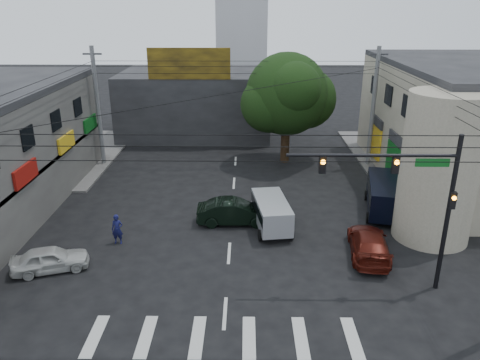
{
  "coord_description": "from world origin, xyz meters",
  "views": [
    {
      "loc": [
        0.84,
        -19.25,
        12.15
      ],
      "look_at": [
        0.54,
        4.0,
        3.3
      ],
      "focal_mm": 35.0,
      "sensor_mm": 36.0,
      "label": 1
    }
  ],
  "objects_px": {
    "silver_minivan": "(271,215)",
    "traffic_officer": "(117,229)",
    "maroon_sedan": "(369,243)",
    "traffic_gantry": "(412,189)",
    "navy_van": "(385,197)",
    "street_tree": "(287,94)",
    "dark_sedan": "(235,212)",
    "utility_pole_far_right": "(373,108)",
    "white_compact": "(50,259)",
    "utility_pole_far_left": "(98,108)"
  },
  "relations": [
    {
      "from": "maroon_sedan",
      "to": "traffic_officer",
      "type": "relative_size",
      "value": 2.89
    },
    {
      "from": "dark_sedan",
      "to": "traffic_officer",
      "type": "height_order",
      "value": "traffic_officer"
    },
    {
      "from": "utility_pole_far_right",
      "to": "dark_sedan",
      "type": "height_order",
      "value": "utility_pole_far_right"
    },
    {
      "from": "maroon_sedan",
      "to": "traffic_officer",
      "type": "distance_m",
      "value": 13.17
    },
    {
      "from": "street_tree",
      "to": "navy_van",
      "type": "xyz_separation_m",
      "value": [
        5.35,
        -9.82,
        -4.45
      ]
    },
    {
      "from": "utility_pole_far_left",
      "to": "maroon_sedan",
      "type": "relative_size",
      "value": 1.92
    },
    {
      "from": "white_compact",
      "to": "traffic_officer",
      "type": "xyz_separation_m",
      "value": [
        2.54,
        2.75,
        0.22
      ]
    },
    {
      "from": "utility_pole_far_left",
      "to": "traffic_officer",
      "type": "height_order",
      "value": "utility_pole_far_left"
    },
    {
      "from": "street_tree",
      "to": "maroon_sedan",
      "type": "height_order",
      "value": "street_tree"
    },
    {
      "from": "white_compact",
      "to": "navy_van",
      "type": "relative_size",
      "value": 0.71
    },
    {
      "from": "street_tree",
      "to": "navy_van",
      "type": "bearing_deg",
      "value": -61.41
    },
    {
      "from": "utility_pole_far_right",
      "to": "silver_minivan",
      "type": "xyz_separation_m",
      "value": [
        -8.19,
        -11.13,
        -3.73
      ]
    },
    {
      "from": "silver_minivan",
      "to": "traffic_officer",
      "type": "xyz_separation_m",
      "value": [
        -8.31,
        -1.87,
        -0.04
      ]
    },
    {
      "from": "traffic_gantry",
      "to": "traffic_officer",
      "type": "distance_m",
      "value": 14.94
    },
    {
      "from": "utility_pole_far_left",
      "to": "utility_pole_far_right",
      "type": "relative_size",
      "value": 1.0
    },
    {
      "from": "traffic_officer",
      "to": "maroon_sedan",
      "type": "bearing_deg",
      "value": -4.07
    },
    {
      "from": "traffic_gantry",
      "to": "traffic_officer",
      "type": "relative_size",
      "value": 4.34
    },
    {
      "from": "dark_sedan",
      "to": "navy_van",
      "type": "distance_m",
      "value": 9.3
    },
    {
      "from": "dark_sedan",
      "to": "navy_van",
      "type": "xyz_separation_m",
      "value": [
        9.15,
        1.65,
        0.3
      ]
    },
    {
      "from": "street_tree",
      "to": "maroon_sedan",
      "type": "relative_size",
      "value": 1.82
    },
    {
      "from": "utility_pole_far_right",
      "to": "dark_sedan",
      "type": "relative_size",
      "value": 2.08
    },
    {
      "from": "white_compact",
      "to": "silver_minivan",
      "type": "distance_m",
      "value": 11.8
    },
    {
      "from": "maroon_sedan",
      "to": "silver_minivan",
      "type": "relative_size",
      "value": 1.13
    },
    {
      "from": "street_tree",
      "to": "traffic_gantry",
      "type": "height_order",
      "value": "street_tree"
    },
    {
      "from": "silver_minivan",
      "to": "traffic_officer",
      "type": "bearing_deg",
      "value": 94.61
    },
    {
      "from": "silver_minivan",
      "to": "traffic_officer",
      "type": "relative_size",
      "value": 2.56
    },
    {
      "from": "traffic_officer",
      "to": "traffic_gantry",
      "type": "bearing_deg",
      "value": -15.49
    },
    {
      "from": "maroon_sedan",
      "to": "utility_pole_far_left",
      "type": "bearing_deg",
      "value": -31.62
    },
    {
      "from": "traffic_officer",
      "to": "white_compact",
      "type": "bearing_deg",
      "value": -132.06
    },
    {
      "from": "utility_pole_far_left",
      "to": "silver_minivan",
      "type": "height_order",
      "value": "utility_pole_far_left"
    },
    {
      "from": "white_compact",
      "to": "traffic_officer",
      "type": "distance_m",
      "value": 3.75
    },
    {
      "from": "navy_van",
      "to": "traffic_officer",
      "type": "xyz_separation_m",
      "value": [
        -15.35,
        -4.18,
        -0.19
      ]
    },
    {
      "from": "dark_sedan",
      "to": "white_compact",
      "type": "relative_size",
      "value": 1.15
    },
    {
      "from": "street_tree",
      "to": "utility_pole_far_right",
      "type": "relative_size",
      "value": 0.95
    },
    {
      "from": "street_tree",
      "to": "navy_van",
      "type": "distance_m",
      "value": 12.03
    },
    {
      "from": "dark_sedan",
      "to": "navy_van",
      "type": "bearing_deg",
      "value": -81.5
    },
    {
      "from": "traffic_gantry",
      "to": "utility_pole_far_left",
      "type": "xyz_separation_m",
      "value": [
        -18.32,
        17.0,
        -0.23
      ]
    },
    {
      "from": "traffic_gantry",
      "to": "utility_pole_far_right",
      "type": "xyz_separation_m",
      "value": [
        2.68,
        17.0,
        -0.23
      ]
    },
    {
      "from": "traffic_gantry",
      "to": "navy_van",
      "type": "height_order",
      "value": "traffic_gantry"
    },
    {
      "from": "silver_minivan",
      "to": "traffic_officer",
      "type": "distance_m",
      "value": 8.52
    },
    {
      "from": "traffic_gantry",
      "to": "white_compact",
      "type": "relative_size",
      "value": 1.87
    },
    {
      "from": "utility_pole_far_right",
      "to": "maroon_sedan",
      "type": "relative_size",
      "value": 1.92
    },
    {
      "from": "street_tree",
      "to": "white_compact",
      "type": "distance_m",
      "value": 21.48
    },
    {
      "from": "navy_van",
      "to": "dark_sedan",
      "type": "bearing_deg",
      "value": 112.09
    },
    {
      "from": "utility_pole_far_left",
      "to": "dark_sedan",
      "type": "bearing_deg",
      "value": -44.37
    },
    {
      "from": "maroon_sedan",
      "to": "street_tree",
      "type": "bearing_deg",
      "value": -71.28
    },
    {
      "from": "navy_van",
      "to": "traffic_officer",
      "type": "distance_m",
      "value": 15.91
    },
    {
      "from": "traffic_gantry",
      "to": "maroon_sedan",
      "type": "relative_size",
      "value": 1.5
    },
    {
      "from": "silver_minivan",
      "to": "utility_pole_far_right",
      "type": "bearing_deg",
      "value": -44.43
    },
    {
      "from": "dark_sedan",
      "to": "utility_pole_far_left",
      "type": "bearing_deg",
      "value": 43.92
    }
  ]
}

